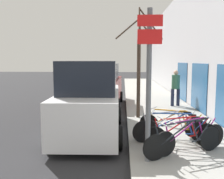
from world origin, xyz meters
TOP-DOWN VIEW (x-y plane):
  - ground_plane at (0.00, 11.20)m, footprint 80.00×80.00m
  - sidewalk_curb at (2.60, 14.00)m, footprint 3.20×32.00m
  - building_facade at (4.35, 13.93)m, footprint 0.23×32.00m
  - signpost at (1.39, 4.28)m, footprint 0.53×0.13m
  - bicycle_0 at (2.28, 4.65)m, footprint 2.02×0.98m
  - bicycle_1 at (2.50, 4.91)m, footprint 1.96×1.01m
  - bicycle_2 at (2.33, 5.12)m, footprint 2.02×0.60m
  - bicycle_3 at (2.26, 5.42)m, footprint 2.12×0.74m
  - bicycle_4 at (2.15, 5.80)m, footprint 2.11×0.78m
  - bicycle_5 at (2.29, 5.97)m, footprint 1.88×1.10m
  - parked_car_0 at (-0.22, 6.70)m, footprint 2.11×4.49m
  - parked_car_1 at (-0.30, 11.87)m, footprint 2.23×4.39m
  - pedestrian_near at (3.42, 11.23)m, footprint 0.45×0.39m
  - street_tree at (1.45, 8.62)m, footprint 1.84×2.03m

SIDE VIEW (x-z plane):
  - ground_plane at x=0.00m, z-range 0.00..0.00m
  - sidewalk_curb at x=2.60m, z-range 0.00..0.15m
  - bicycle_2 at x=2.33m, z-range 0.09..0.93m
  - bicycle_1 at x=2.50m, z-range 0.09..0.94m
  - bicycle_0 at x=2.28m, z-range 0.09..0.94m
  - bicycle_4 at x=2.15m, z-range 0.09..0.94m
  - bicycle_5 at x=2.29m, z-range 0.09..0.95m
  - bicycle_3 at x=2.26m, z-range 0.09..0.97m
  - parked_car_1 at x=-0.30m, z-range -0.10..2.13m
  - parked_car_0 at x=-0.22m, z-range -0.12..2.26m
  - pedestrian_near at x=3.42m, z-range 0.29..2.06m
  - signpost at x=1.39m, z-range 0.29..3.63m
  - street_tree at x=1.45m, z-range 0.08..4.33m
  - building_facade at x=4.35m, z-range -0.03..6.47m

